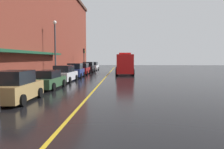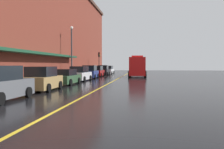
{
  "view_description": "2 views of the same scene",
  "coord_description": "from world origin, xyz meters",
  "px_view_note": "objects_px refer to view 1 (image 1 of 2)",
  "views": [
    {
      "loc": [
        2.22,
        -3.46,
        2.52
      ],
      "look_at": [
        1.31,
        16.46,
        1.07
      ],
      "focal_mm": 35.75,
      "sensor_mm": 36.0,
      "label": 1
    },
    {
      "loc": [
        3.67,
        -8.86,
        1.94
      ],
      "look_at": [
        0.1,
        18.7,
        0.87
      ],
      "focal_mm": 40.04,
      "sensor_mm": 36.0,
      "label": 2
    }
  ],
  "objects_px": {
    "parked_car_1": "(15,87)",
    "parked_car_6": "(89,67)",
    "parked_car_7": "(93,66)",
    "parked_car_3": "(65,74)",
    "traffic_light_near": "(84,55)",
    "parked_car_4": "(75,71)",
    "parking_meter_2": "(86,65)",
    "parked_car_2": "(48,80)",
    "parking_meter_0": "(72,68)",
    "street_lamp_left": "(55,43)",
    "fire_truck": "(124,64)",
    "parked_car_5": "(83,69)",
    "parking_meter_1": "(82,66)"
  },
  "relations": [
    {
      "from": "parked_car_5",
      "to": "fire_truck",
      "type": "height_order",
      "value": "fire_truck"
    },
    {
      "from": "fire_truck",
      "to": "parking_meter_1",
      "type": "bearing_deg",
      "value": -126.66
    },
    {
      "from": "parked_car_7",
      "to": "parking_meter_0",
      "type": "relative_size",
      "value": 3.45
    },
    {
      "from": "parked_car_4",
      "to": "fire_truck",
      "type": "xyz_separation_m",
      "value": [
        6.57,
        6.23,
        0.73
      ]
    },
    {
      "from": "parked_car_2",
      "to": "parked_car_6",
      "type": "distance_m",
      "value": 22.79
    },
    {
      "from": "parked_car_1",
      "to": "fire_truck",
      "type": "bearing_deg",
      "value": -16.85
    },
    {
      "from": "parked_car_4",
      "to": "fire_truck",
      "type": "height_order",
      "value": "fire_truck"
    },
    {
      "from": "parked_car_1",
      "to": "parking_meter_0",
      "type": "height_order",
      "value": "parked_car_1"
    },
    {
      "from": "fire_truck",
      "to": "parking_meter_0",
      "type": "xyz_separation_m",
      "value": [
        -7.91,
        -2.23,
        -0.54
      ]
    },
    {
      "from": "parked_car_7",
      "to": "traffic_light_near",
      "type": "xyz_separation_m",
      "value": [
        -1.37,
        -3.82,
        2.33
      ]
    },
    {
      "from": "parked_car_4",
      "to": "parking_meter_0",
      "type": "distance_m",
      "value": 4.22
    },
    {
      "from": "parked_car_3",
      "to": "traffic_light_near",
      "type": "distance_m",
      "value": 20.06
    },
    {
      "from": "parked_car_7",
      "to": "parked_car_6",
      "type": "bearing_deg",
      "value": -179.57
    },
    {
      "from": "parking_meter_1",
      "to": "parking_meter_2",
      "type": "distance_m",
      "value": 4.94
    },
    {
      "from": "street_lamp_left",
      "to": "traffic_light_near",
      "type": "bearing_deg",
      "value": 87.73
    },
    {
      "from": "parking_meter_2",
      "to": "parked_car_2",
      "type": "bearing_deg",
      "value": -87.12
    },
    {
      "from": "parked_car_1",
      "to": "parked_car_7",
      "type": "bearing_deg",
      "value": -1.12
    },
    {
      "from": "parked_car_1",
      "to": "parked_car_4",
      "type": "xyz_separation_m",
      "value": [
        -0.05,
        16.85,
        0.03
      ]
    },
    {
      "from": "parked_car_7",
      "to": "parking_meter_1",
      "type": "height_order",
      "value": "parked_car_7"
    },
    {
      "from": "parking_meter_0",
      "to": "traffic_light_near",
      "type": "xyz_separation_m",
      "value": [
        0.06,
        10.3,
        2.1
      ]
    },
    {
      "from": "parking_meter_2",
      "to": "traffic_light_near",
      "type": "distance_m",
      "value": 3.28
    },
    {
      "from": "parked_car_5",
      "to": "parked_car_6",
      "type": "height_order",
      "value": "parked_car_6"
    },
    {
      "from": "fire_truck",
      "to": "traffic_light_near",
      "type": "distance_m",
      "value": 11.37
    },
    {
      "from": "parked_car_6",
      "to": "traffic_light_near",
      "type": "xyz_separation_m",
      "value": [
        -1.28,
        2.66,
        2.28
      ]
    },
    {
      "from": "street_lamp_left",
      "to": "parked_car_2",
      "type": "bearing_deg",
      "value": -77.06
    },
    {
      "from": "parked_car_1",
      "to": "parked_car_6",
      "type": "distance_m",
      "value": 28.48
    },
    {
      "from": "parked_car_6",
      "to": "street_lamp_left",
      "type": "relative_size",
      "value": 0.71
    },
    {
      "from": "parked_car_6",
      "to": "street_lamp_left",
      "type": "xyz_separation_m",
      "value": [
        -1.94,
        -14.06,
        3.52
      ]
    },
    {
      "from": "parked_car_4",
      "to": "parked_car_7",
      "type": "xyz_separation_m",
      "value": [
        0.08,
        18.11,
        -0.04
      ]
    },
    {
      "from": "parked_car_3",
      "to": "traffic_light_near",
      "type": "relative_size",
      "value": 1.06
    },
    {
      "from": "traffic_light_near",
      "to": "parked_car_4",
      "type": "bearing_deg",
      "value": -84.87
    },
    {
      "from": "street_lamp_left",
      "to": "parked_car_7",
      "type": "bearing_deg",
      "value": 84.36
    },
    {
      "from": "parked_car_7",
      "to": "parked_car_3",
      "type": "bearing_deg",
      "value": -179.0
    },
    {
      "from": "fire_truck",
      "to": "parking_meter_1",
      "type": "height_order",
      "value": "fire_truck"
    },
    {
      "from": "parked_car_5",
      "to": "parked_car_4",
      "type": "bearing_deg",
      "value": 179.72
    },
    {
      "from": "parked_car_4",
      "to": "parking_meter_2",
      "type": "height_order",
      "value": "parked_car_4"
    },
    {
      "from": "parked_car_1",
      "to": "parked_car_2",
      "type": "distance_m",
      "value": 5.69
    },
    {
      "from": "parked_car_5",
      "to": "fire_truck",
      "type": "relative_size",
      "value": 0.54
    },
    {
      "from": "fire_truck",
      "to": "parking_meter_0",
      "type": "height_order",
      "value": "fire_truck"
    },
    {
      "from": "parking_meter_2",
      "to": "fire_truck",
      "type": "bearing_deg",
      "value": -53.23
    },
    {
      "from": "traffic_light_near",
      "to": "parked_car_1",
      "type": "bearing_deg",
      "value": -87.55
    },
    {
      "from": "parked_car_7",
      "to": "parking_meter_0",
      "type": "height_order",
      "value": "parked_car_7"
    },
    {
      "from": "parked_car_3",
      "to": "parked_car_7",
      "type": "relative_size",
      "value": 1.0
    },
    {
      "from": "parked_car_2",
      "to": "parked_car_7",
      "type": "distance_m",
      "value": 29.27
    },
    {
      "from": "parked_car_2",
      "to": "parking_meter_0",
      "type": "distance_m",
      "value": 15.22
    },
    {
      "from": "parked_car_1",
      "to": "parked_car_6",
      "type": "relative_size",
      "value": 0.86
    },
    {
      "from": "parked_car_5",
      "to": "parked_car_6",
      "type": "distance_m",
      "value": 5.9
    },
    {
      "from": "parked_car_2",
      "to": "fire_truck",
      "type": "distance_m",
      "value": 18.58
    },
    {
      "from": "parked_car_6",
      "to": "parked_car_1",
      "type": "bearing_deg",
      "value": 178.69
    },
    {
      "from": "parked_car_4",
      "to": "parking_meter_2",
      "type": "distance_m",
      "value": 16.87
    }
  ]
}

